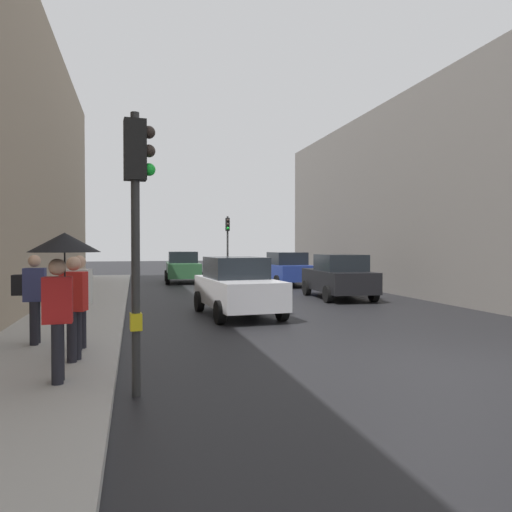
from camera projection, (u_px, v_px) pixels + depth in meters
name	position (u px, v px, depth m)	size (l,w,h in m)	color
ground_plane	(446.00, 366.00, 8.51)	(120.00, 120.00, 0.00)	black
sidewalk_kerb	(71.00, 324.00, 12.65)	(2.67, 40.00, 0.16)	#A8A5A0
building_facade_right	(511.00, 199.00, 22.42)	(12.00, 26.54, 8.51)	slate
traffic_light_far_median	(228.00, 236.00, 31.18)	(0.25, 0.43, 3.99)	#2D2D2D
traffic_light_near_left	(137.00, 202.00, 6.76)	(0.44, 0.26, 3.96)	#2D2D2D
car_green_estate	(183.00, 267.00, 27.91)	(2.15, 4.27, 1.76)	#2D6038
car_blue_van	(286.00, 269.00, 25.55)	(2.16, 4.27, 1.76)	navy
car_silver_hatchback	(237.00, 286.00, 14.69)	(2.27, 4.33, 1.76)	#BCBCC1
car_dark_suv	(339.00, 277.00, 19.31)	(2.21, 4.30, 1.76)	black
pedestrian_with_umbrella	(62.00, 265.00, 6.92)	(1.00, 1.00, 2.14)	black
pedestrian_with_grey_backpack	(32.00, 294.00, 9.60)	(0.61, 0.36, 1.77)	black
pedestrian_with_black_backpack	(77.00, 296.00, 9.14)	(0.65, 0.43, 1.77)	black
pedestrian_in_red_jacket	(74.00, 304.00, 8.20)	(0.46, 0.36, 1.77)	black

